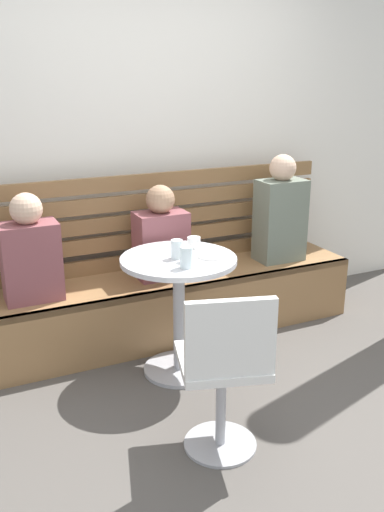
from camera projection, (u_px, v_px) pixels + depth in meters
The scene contains 14 objects.
ground at pixel (258, 426), 2.90m from camera, with size 8.00×8.00×0.00m, color #514C47.
back_wall at pixel (141, 119), 3.85m from camera, with size 5.20×0.10×2.90m, color white.
booth_bench at pixel (168, 305), 3.85m from camera, with size 2.70×0.52×0.44m.
booth_backrest at pixel (153, 220), 3.89m from camera, with size 2.65×0.04×0.66m.
cafe_table at pixel (179, 293), 3.28m from camera, with size 0.68×0.68×0.74m.
white_chair at pixel (224, 369), 2.54m from camera, with size 0.50×0.50×0.85m.
person_adult at pixel (280, 214), 4.01m from camera, with size 0.34×0.22×0.77m.
person_child_left at pixel (30, 253), 3.30m from camera, with size 0.34×0.22×0.66m.
person_child_middle at pixel (161, 237), 3.68m from camera, with size 0.34×0.22×0.63m.
cup_ceramic_white at pixel (194, 243), 3.36m from camera, with size 0.08×0.08×0.07m, color white.
cup_water_clear at pixel (177, 249), 3.17m from camera, with size 0.07×0.07×0.11m, color white.
cup_glass_tall at pixel (186, 257), 3.02m from camera, with size 0.07×0.07×0.12m, color silver.
cup_espresso_small at pixel (185, 257), 3.12m from camera, with size 0.06×0.06×0.06m, color silver.
plate_small at pixel (212, 256), 3.22m from camera, with size 0.17×0.17×0.01m, color white.
Camera 1 is at (-1.36, -2.09, 1.75)m, focal length 38.91 mm.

